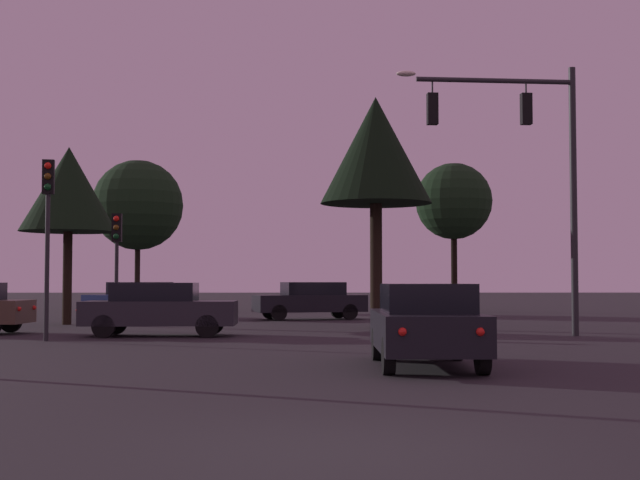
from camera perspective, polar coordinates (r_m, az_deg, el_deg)
The scene contains 12 objects.
ground_plane at distance 32.47m, azimuth -0.16°, elevation -5.50°, with size 168.00×168.00×0.00m, color #262326.
traffic_signal_mast_arm at distance 25.55m, azimuth 13.60°, elevation 5.72°, with size 5.23×0.64×7.75m.
traffic_light_corner_left at distance 23.67m, azimuth -17.56°, elevation 1.70°, with size 0.34×0.37×4.75m.
traffic_light_corner_right at distance 28.07m, azimuth -13.30°, elevation -0.45°, with size 0.31×0.36×3.71m.
car_nearside_lane at distance 15.90m, azimuth 7.00°, elevation -5.50°, with size 1.82×4.16×1.52m.
car_crossing_right at distance 25.02m, azimuth -10.61°, elevation -4.45°, with size 4.40×1.78×1.52m.
car_far_lane at distance 37.55m, azimuth -11.94°, elevation -3.85°, with size 4.12×4.66×1.52m.
car_parked_lot at distance 35.14m, azimuth -0.64°, elevation -3.99°, with size 4.76×2.86×1.52m.
tree_behind_sign at distance 29.31m, azimuth 3.71°, elevation 5.85°, with size 3.76×3.76×7.81m.
tree_left_far at distance 46.75m, azimuth -11.95°, elevation 2.26°, with size 4.78×4.78×7.99m.
tree_center_horizon at distance 45.18m, azimuth 8.83°, elevation 2.52°, with size 3.96×3.96×7.68m.
tree_right_cluster at distance 32.54m, azimuth -16.29°, elevation 3.19°, with size 3.46×3.46×6.43m.
Camera 1 is at (-0.33, -7.93, 1.57)m, focal length 48.39 mm.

